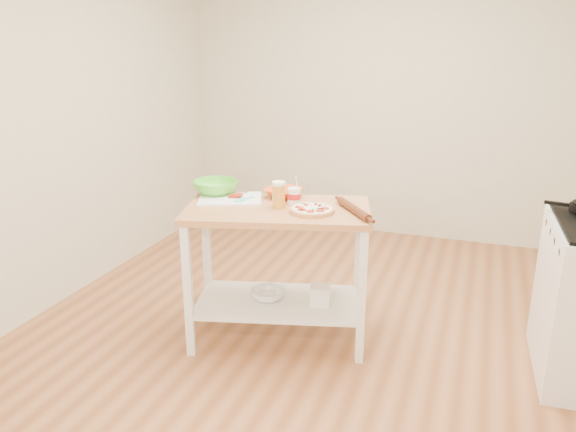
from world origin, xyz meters
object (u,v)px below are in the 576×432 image
Objects in this scene: cutting_board at (230,198)px; shelf_glass_bowl at (267,295)px; knife at (223,191)px; shelf_bin at (320,295)px; pizza at (312,210)px; yogurt_tub at (294,196)px; green_bowl at (216,188)px; beer_pint at (279,195)px; prep_island at (278,245)px; spatula at (244,199)px; rolling_pin at (354,209)px; orange_bowl at (283,193)px.

cutting_board is 2.18× the size of shelf_glass_bowl.
knife is 2.15× the size of shelf_bin.
yogurt_tub reaches higher than pizza.
cutting_board is at bearing 172.03° from pizza.
pizza is 0.57× the size of cutting_board.
beer_pint reaches higher than green_bowl.
prep_island is at bearing -31.25° from cutting_board.
pizza reaches higher than shelf_glass_bowl.
shelf_bin is (0.52, 0.00, -0.59)m from spatula.
knife is (-0.69, 0.20, 0.00)m from pizza.
prep_island is 0.60m from green_bowl.
spatula is 0.27m from green_bowl.
cutting_board is 3.24× the size of spatula.
cutting_board is at bearing 170.09° from beer_pint.
rolling_pin reaches higher than cutting_board.
knife is (-0.21, 0.14, 0.00)m from spatula.
cutting_board is 0.11m from spatula.
orange_bowl reaches higher than knife.
orange_bowl is 0.68m from shelf_glass_bowl.
prep_island is 0.37m from orange_bowl.
shelf_bin is at bearing -22.80° from cutting_board.
spatula is 0.50× the size of green_bowl.
orange_bowl is 1.43× the size of beer_pint.
knife is (-0.11, 0.12, 0.01)m from cutting_board.
green_bowl is (-0.50, 0.14, 0.30)m from prep_island.
shelf_bin is at bearing 11.48° from beer_pint.
rolling_pin reaches higher than prep_island.
beer_pint reaches higher than prep_island.
shelf_glass_bowl is (-0.14, -0.11, -0.66)m from yogurt_tub.
orange_bowl is at bearing 149.34° from shelf_bin.
orange_bowl is 0.59× the size of rolling_pin.
pizza reaches higher than cutting_board.
beer_pint is at bearing -118.24° from yogurt_tub.
cutting_board is at bearing -173.35° from yogurt_tub.
green_bowl is 0.97m from rolling_pin.
orange_bowl reaches higher than spatula.
cutting_board is 0.17m from green_bowl.
spatula is at bearing -179.56° from shelf_bin.
spatula is at bearing -136.29° from orange_bowl.
orange_bowl is at bearing -9.49° from spatula.
knife is 1.49× the size of yogurt_tub.
knife is 0.91× the size of green_bowl.
green_bowl is 1.63× the size of yogurt_tub.
orange_bowl is (0.31, 0.18, 0.02)m from cutting_board.
spatula is 0.25m from knife.
yogurt_tub is (0.43, 0.05, 0.04)m from cutting_board.
spatula is at bearing -168.59° from yogurt_tub.
beer_pint is 1.32× the size of shelf_bin.
yogurt_tub is at bearing 163.20° from shelf_bin.
prep_island is at bearing -169.81° from shelf_bin.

